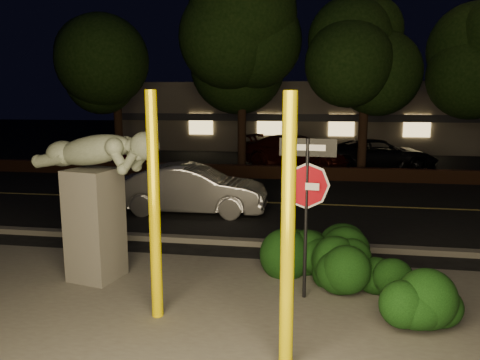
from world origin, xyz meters
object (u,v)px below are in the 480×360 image
object	(u,v)px
yellow_pole_left	(154,208)
parked_car_darkred	(297,152)
yellow_pole_right	(288,237)
parked_car_red	(111,153)
parked_car_dark	(380,155)
signpost	(307,187)
silver_sedan	(192,189)
sculpture	(95,189)

from	to	relation	value
yellow_pole_left	parked_car_darkred	xyz separation A→B (m)	(1.31, 14.83, -0.88)
yellow_pole_right	parked_car_red	xyz separation A→B (m)	(-8.86, 14.71, -0.93)
parked_car_red	parked_car_dark	world-z (taller)	parked_car_dark
yellow_pole_left	parked_car_red	size ratio (longest dim) A/B	0.83
parked_car_red	signpost	bearing A→B (deg)	-118.34
silver_sedan	parked_car_red	world-z (taller)	silver_sedan
signpost	yellow_pole_left	bearing A→B (deg)	-148.55
yellow_pole_right	silver_sedan	distance (m)	7.74
silver_sedan	parked_car_red	xyz separation A→B (m)	(-5.85, 7.65, -0.00)
yellow_pole_right	parked_car_darkred	xyz separation A→B (m)	(-0.59, 15.86, -0.86)
yellow_pole_right	parked_car_darkred	distance (m)	15.89
parked_car_red	parked_car_darkred	bearing A→B (deg)	-55.82
yellow_pole_left	silver_sedan	distance (m)	6.21
signpost	parked_car_dark	distance (m)	14.25
yellow_pole_right	parked_car_dark	distance (m)	16.24
yellow_pole_right	parked_car_red	size ratio (longest dim) A/B	0.82
signpost	silver_sedan	size ratio (longest dim) A/B	0.63
yellow_pole_left	parked_car_dark	bearing A→B (deg)	71.81
parked_car_darkred	yellow_pole_right	bearing A→B (deg)	-155.35
yellow_pole_right	parked_car_red	distance (m)	17.20
yellow_pole_left	signpost	bearing A→B (deg)	25.46
sculpture	silver_sedan	size ratio (longest dim) A/B	0.64
parked_car_red	parked_car_darkred	distance (m)	8.35
silver_sedan	parked_car_darkred	bearing A→B (deg)	-16.78
yellow_pole_left	parked_car_darkred	world-z (taller)	yellow_pole_left
signpost	silver_sedan	world-z (taller)	signpost
parked_car_dark	silver_sedan	bearing A→B (deg)	140.14
yellow_pole_right	sculpture	xyz separation A→B (m)	(-3.37, 2.23, 0.00)
signpost	sculpture	distance (m)	3.53
silver_sedan	parked_car_red	size ratio (longest dim) A/B	1.04
yellow_pole_right	parked_car_dark	bearing A→B (deg)	79.35
yellow_pole_right	silver_sedan	size ratio (longest dim) A/B	0.79
signpost	silver_sedan	xyz separation A→B (m)	(-3.17, 5.05, -1.13)
silver_sedan	parked_car_darkred	distance (m)	9.12
yellow_pole_right	parked_car_darkred	bearing A→B (deg)	92.14
silver_sedan	parked_car_red	bearing A→B (deg)	36.02
parked_car_darkred	signpost	bearing A→B (deg)	-154.41
sculpture	parked_car_dark	world-z (taller)	sculpture
signpost	parked_car_red	bearing A→B (deg)	131.35
yellow_pole_right	yellow_pole_left	bearing A→B (deg)	151.58
signpost	parked_car_dark	world-z (taller)	signpost
sculpture	silver_sedan	world-z (taller)	sculpture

